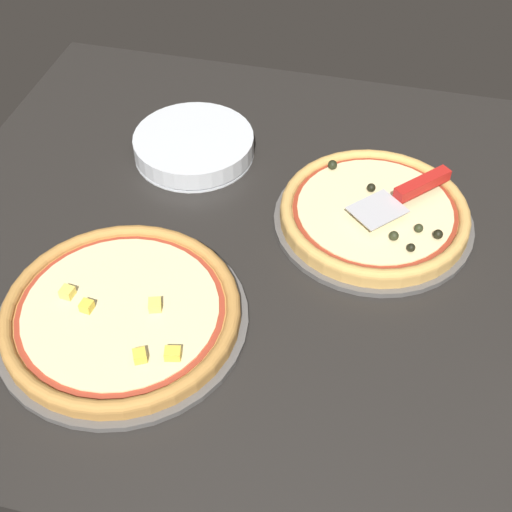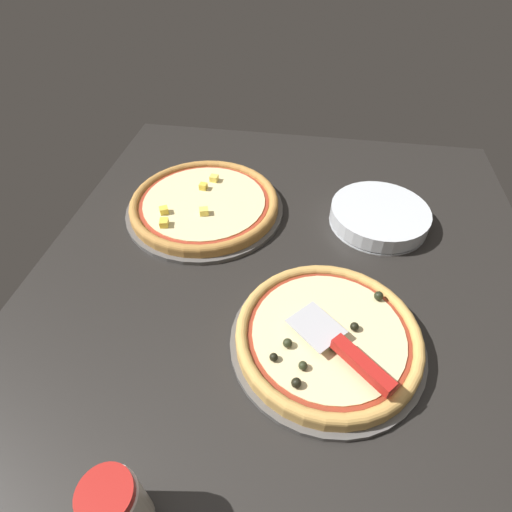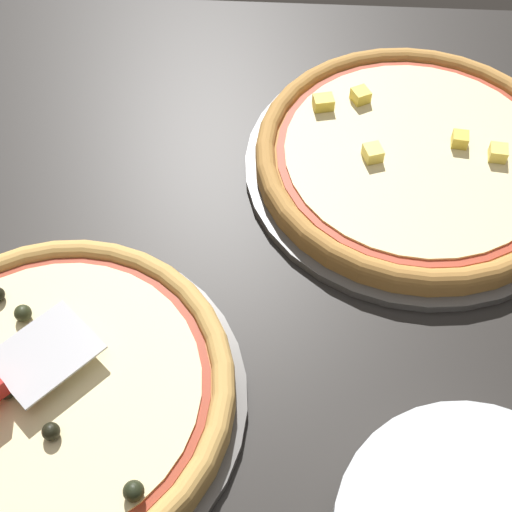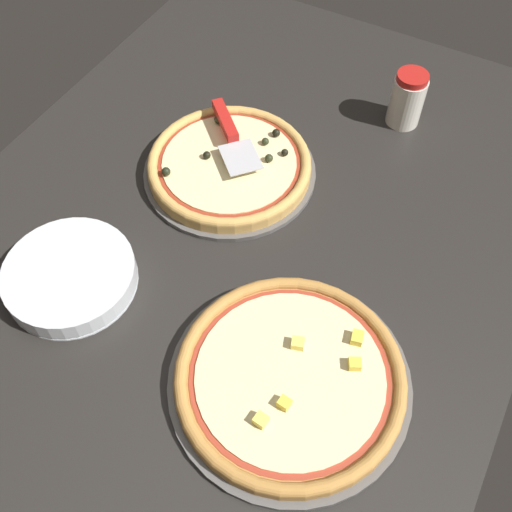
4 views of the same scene
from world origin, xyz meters
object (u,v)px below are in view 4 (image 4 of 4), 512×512
(pizza_back, at_px, (290,377))
(plate_stack, at_px, (70,276))
(parmesan_shaker, at_px, (407,99))
(serving_spatula, at_px, (228,128))
(pizza_front, at_px, (229,164))

(pizza_back, xyz_separation_m, plate_stack, (0.02, -0.41, -0.00))
(parmesan_shaker, bearing_deg, plate_stack, -28.00)
(plate_stack, bearing_deg, serving_spatula, 169.70)
(pizza_front, relative_size, parmesan_shaker, 2.68)
(pizza_front, relative_size, serving_spatula, 1.84)
(pizza_front, bearing_deg, plate_stack, -17.01)
(pizza_front, height_order, plate_stack, pizza_front)
(pizza_back, bearing_deg, plate_stack, -87.70)
(plate_stack, bearing_deg, pizza_front, 162.99)
(pizza_front, distance_m, parmesan_shaker, 0.39)
(pizza_front, distance_m, pizza_back, 0.45)
(pizza_back, xyz_separation_m, serving_spatula, (-0.39, -0.34, 0.04))
(pizza_back, relative_size, serving_spatula, 2.05)
(serving_spatula, height_order, parmesan_shaker, parmesan_shaker)
(parmesan_shaker, bearing_deg, pizza_back, 5.41)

